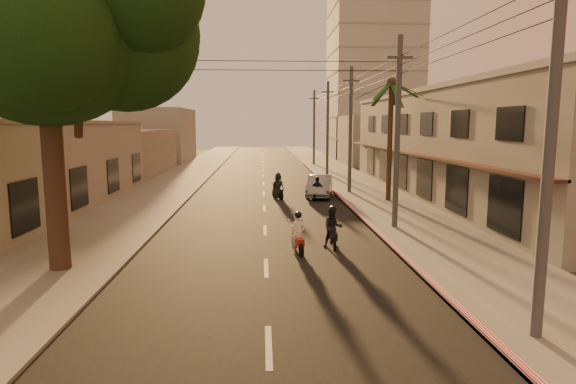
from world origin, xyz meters
name	(u,v)px	position (x,y,z in m)	size (l,w,h in m)	color
ground	(267,288)	(0.00, 0.00, 0.00)	(160.00, 160.00, 0.00)	#383023
road	(264,194)	(0.00, 20.00, 0.01)	(10.00, 140.00, 0.02)	black
sidewalk_right	(367,192)	(7.50, 20.00, 0.06)	(5.00, 140.00, 0.12)	slate
sidewalk_left	(158,194)	(-7.50, 20.00, 0.06)	(5.00, 140.00, 0.12)	slate
curb_stripe	(346,203)	(5.10, 15.00, 0.10)	(0.20, 60.00, 0.20)	red
shophouse_row	(468,144)	(13.95, 18.00, 3.65)	(8.80, 34.20, 7.30)	gray
left_building	(20,166)	(-13.98, 14.00, 2.60)	(8.20, 24.20, 5.20)	gray
distant_tower	(373,61)	(16.00, 56.00, 14.00)	(12.10, 12.10, 28.00)	#B7B5B2
broadleaf_tree	(58,14)	(-6.61, 2.14, 8.48)	(9.60, 8.70, 12.10)	black
palm_tree	(391,89)	(8.00, 16.00, 7.15)	(5.00, 5.00, 8.20)	black
utility_poles	(351,102)	(6.20, 20.00, 6.54)	(1.20, 48.26, 9.00)	#38383A
filler_right	(376,140)	(14.00, 45.00, 3.00)	(8.00, 14.00, 6.00)	gray
filler_left_near	(121,152)	(-14.00, 34.00, 2.20)	(8.00, 14.00, 4.40)	gray
filler_left_far	(159,135)	(-14.00, 52.00, 3.50)	(8.00, 14.00, 7.00)	gray
scooter_red	(298,235)	(1.25, 3.89, 0.74)	(0.75, 1.69, 1.67)	black
scooter_mid_a	(333,229)	(2.74, 4.73, 0.78)	(0.84, 1.77, 1.74)	black
scooter_mid_b	(317,190)	(3.48, 16.80, 0.73)	(1.15, 1.52, 1.59)	black
scooter_far_a	(278,187)	(0.94, 17.59, 0.82)	(1.18, 1.74, 1.79)	black
parked_car	(320,186)	(3.84, 18.48, 0.74)	(2.39, 4.71, 1.48)	gray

